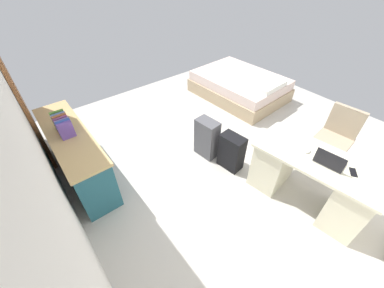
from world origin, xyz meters
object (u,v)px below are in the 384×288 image
at_px(desk, 310,179).
at_px(office_chair, 333,141).
at_px(credenza, 77,155).
at_px(laptop, 330,161).
at_px(suitcase_spare_grey, 207,138).
at_px(figurine_small, 57,116).
at_px(bed, 240,86).
at_px(cell_phone_near_laptop, 353,172).
at_px(computer_mouse, 308,151).
at_px(suitcase_black, 231,152).

height_order(desk, office_chair, office_chair).
relative_size(credenza, laptop, 5.36).
bearing_deg(desk, office_chair, -79.32).
distance_m(desk, office_chair, 0.93).
distance_m(office_chair, suitcase_spare_grey, 1.88).
xyz_separation_m(credenza, figurine_small, (0.39, 0.00, 0.45)).
distance_m(desk, credenza, 3.16).
height_order(credenza, bed, credenza).
distance_m(office_chair, cell_phone_near_laptop, 1.04).
distance_m(desk, figurine_small, 3.48).
bearing_deg(suitcase_spare_grey, computer_mouse, -168.30).
distance_m(bed, suitcase_spare_grey, 2.10).
bearing_deg(credenza, figurine_small, 0.23).
xyz_separation_m(office_chair, figurine_small, (2.51, 3.08, 0.42)).
bearing_deg(office_chair, figurine_small, 50.87).
height_order(office_chair, computer_mouse, office_chair).
relative_size(desk, laptop, 4.50).
bearing_deg(suitcase_spare_grey, figurine_small, 49.77).
relative_size(desk, bed, 0.77).
xyz_separation_m(suitcase_black, suitcase_spare_grey, (0.44, 0.10, 0.04)).
bearing_deg(figurine_small, desk, -141.03).
relative_size(credenza, figurine_small, 16.36).
bearing_deg(desk, cell_phone_near_laptop, -167.39).
xyz_separation_m(suitcase_black, laptop, (-1.16, -0.31, 0.52)).
bearing_deg(laptop, suitcase_spare_grey, 14.47).
relative_size(office_chair, laptop, 2.80).
distance_m(desk, suitcase_black, 1.10).
bearing_deg(desk, bed, -29.80).
bearing_deg(bed, suitcase_black, 129.47).
height_order(bed, figurine_small, figurine_small).
bearing_deg(office_chair, cell_phone_near_laptop, 121.78).
bearing_deg(bed, cell_phone_near_laptop, 154.58).
bearing_deg(bed, office_chair, 167.64).
height_order(desk, bed, desk).
relative_size(suitcase_black, cell_phone_near_laptop, 4.22).
distance_m(office_chair, credenza, 3.74).
xyz_separation_m(computer_mouse, figurine_small, (2.53, 2.16, 0.07)).
bearing_deg(cell_phone_near_laptop, bed, -59.82).
bearing_deg(figurine_small, credenza, -179.77).
distance_m(suitcase_black, computer_mouse, 1.06).
distance_m(suitcase_black, figurine_small, 2.53).
xyz_separation_m(suitcase_black, cell_phone_near_laptop, (-1.39, -0.40, 0.47)).
height_order(desk, suitcase_black, desk).
xyz_separation_m(suitcase_spare_grey, figurine_small, (1.20, 1.74, 0.51)).
xyz_separation_m(desk, office_chair, (0.17, -0.92, 0.03)).
xyz_separation_m(office_chair, credenza, (2.12, 3.08, -0.03)).
bearing_deg(desk, figurine_small, 38.97).
relative_size(credenza, bed, 0.92).
bearing_deg(figurine_small, suitcase_spare_grey, -124.48).
height_order(desk, figurine_small, figurine_small).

